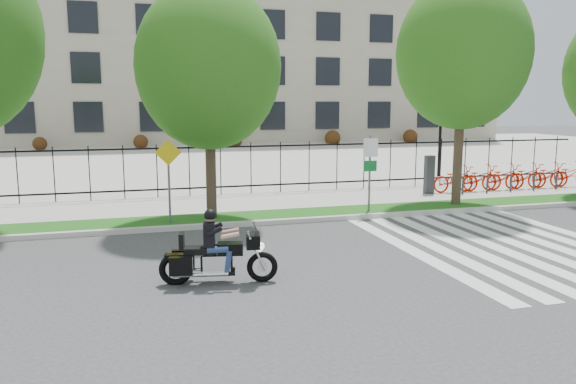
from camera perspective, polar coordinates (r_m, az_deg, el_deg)
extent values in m
plane|color=#353538|center=(13.59, 4.56, -6.81)|extent=(120.00, 120.00, 0.00)
cube|color=#B8B6AD|center=(17.36, -0.18, -2.99)|extent=(60.00, 0.20, 0.15)
cube|color=#1E5A16|center=(18.16, -0.91, -2.44)|extent=(60.00, 1.50, 0.15)
cube|color=#ADABA2|center=(20.54, -2.72, -1.08)|extent=(60.00, 3.50, 0.15)
cube|color=#ADABA2|center=(37.69, -8.86, 3.49)|extent=(80.00, 34.00, 0.10)
cube|color=gray|center=(57.75, -11.69, 15.26)|extent=(60.00, 20.00, 20.00)
cylinder|color=black|center=(28.34, 15.19, 5.37)|extent=(0.14, 0.14, 4.00)
cylinder|color=black|center=(28.29, 15.35, 9.21)|extent=(0.06, 0.70, 0.70)
sphere|color=white|center=(28.11, 14.74, 9.44)|extent=(0.36, 0.36, 0.36)
sphere|color=white|center=(28.47, 15.97, 9.39)|extent=(0.36, 0.36, 0.36)
cylinder|color=#3B2820|center=(17.45, -7.86, 2.77)|extent=(0.32, 0.32, 3.32)
ellipsoid|color=#215A14|center=(17.38, -8.08, 12.55)|extent=(4.36, 4.36, 5.02)
cylinder|color=#3B2820|center=(20.51, 16.91, 4.17)|extent=(0.32, 0.32, 3.86)
ellipsoid|color=#215A14|center=(20.51, 17.35, 13.34)|extent=(4.52, 4.52, 5.20)
cube|color=#2D2D33|center=(22.66, 14.15, 1.73)|extent=(0.35, 0.25, 1.50)
imported|color=#C61800|center=(23.31, 16.68, 1.26)|extent=(2.00, 0.70, 1.05)
cylinder|color=#2D2D33|center=(22.91, 17.33, 0.66)|extent=(0.08, 0.08, 0.70)
imported|color=#C61800|center=(23.91, 18.91, 1.34)|extent=(2.00, 0.70, 1.05)
cylinder|color=#2D2D33|center=(23.53, 19.58, 0.76)|extent=(0.08, 0.08, 0.70)
imported|color=#C61800|center=(24.56, 21.02, 1.42)|extent=(2.00, 0.70, 1.05)
cylinder|color=#2D2D33|center=(24.19, 21.70, 0.85)|extent=(0.08, 0.08, 0.70)
imported|color=#C61800|center=(25.23, 23.02, 1.49)|extent=(2.00, 0.70, 1.05)
cylinder|color=#2D2D33|center=(24.87, 23.71, 0.94)|extent=(0.08, 0.08, 0.70)
imported|color=#C61800|center=(25.93, 24.91, 1.56)|extent=(2.00, 0.70, 1.05)
cylinder|color=#2D2D33|center=(25.58, 25.61, 1.02)|extent=(0.08, 0.08, 0.70)
imported|color=#C61800|center=(26.66, 26.71, 1.62)|extent=(2.00, 0.70, 1.05)
cylinder|color=#59595B|center=(18.61, 8.29, 1.88)|extent=(0.07, 0.07, 2.50)
cube|color=white|center=(18.48, 8.40, 4.48)|extent=(0.50, 0.03, 0.60)
cube|color=#0C6626|center=(18.54, 8.36, 2.63)|extent=(0.45, 0.03, 0.35)
cylinder|color=#59595B|center=(17.03, -11.99, 0.93)|extent=(0.07, 0.07, 2.40)
cube|color=yellow|center=(16.89, -12.09, 3.94)|extent=(0.78, 0.03, 0.78)
torus|color=black|center=(11.83, -2.63, -7.62)|extent=(0.66, 0.24, 0.65)
torus|color=black|center=(11.89, -11.36, -7.72)|extent=(0.70, 0.26, 0.69)
cube|color=black|center=(11.67, -3.58, -4.94)|extent=(0.37, 0.56, 0.28)
cube|color=#26262B|center=(11.63, -3.27, -3.90)|extent=(0.22, 0.49, 0.29)
cube|color=silver|center=(11.80, -7.24, -7.21)|extent=(0.61, 0.42, 0.38)
cube|color=black|center=(11.71, -5.89, -5.73)|extent=(0.57, 0.41, 0.24)
cube|color=black|center=(11.73, -8.89, -5.86)|extent=(0.71, 0.45, 0.13)
cube|color=black|center=(11.71, -10.76, -4.89)|extent=(0.15, 0.33, 0.32)
cube|color=black|center=(11.56, -10.82, -7.41)|extent=(0.49, 0.23, 0.38)
cube|color=black|center=(12.10, -10.58, -6.65)|extent=(0.49, 0.23, 0.38)
cube|color=black|center=(11.64, -8.00, -4.24)|extent=(0.29, 0.41, 0.49)
sphere|color=tan|center=(11.56, -7.90, -2.51)|extent=(0.22, 0.22, 0.22)
sphere|color=black|center=(11.56, -7.91, -2.33)|extent=(0.25, 0.25, 0.25)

